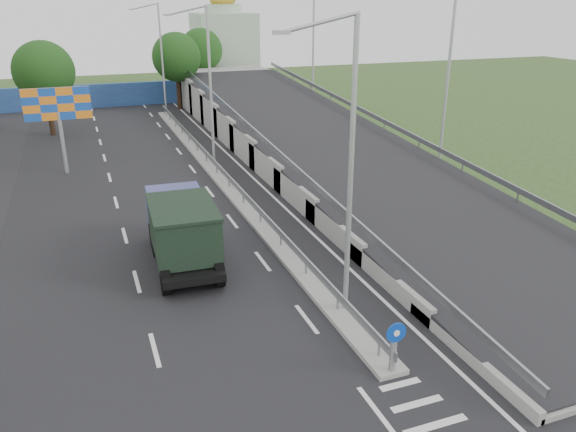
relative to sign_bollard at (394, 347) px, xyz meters
name	(u,v)px	position (x,y,z in m)	size (l,w,h in m)	color
ground	(433,424)	(0.00, -2.17, -1.03)	(160.00, 160.00, 0.00)	#2D4C1E
road_surface	(182,201)	(-3.00, 17.83, -1.03)	(26.00, 90.00, 0.04)	black
median	(217,174)	(0.00, 21.83, -0.93)	(1.00, 44.00, 0.20)	gray
overpass_ramp	(325,139)	(7.50, 21.83, 0.72)	(10.00, 50.00, 3.50)	gray
median_guardrail	(217,165)	(0.00, 21.83, -0.28)	(0.09, 44.00, 0.71)	gray
sign_bollard	(394,347)	(0.00, 0.00, 0.00)	(0.64, 0.23, 1.67)	black
lamp_post_near	(346,157)	(0.11, 3.83, 4.77)	(2.74, 0.18, 10.08)	#B2B5B7
lamp_post_mid	(207,79)	(0.11, 23.83, 4.77)	(2.74, 0.18, 10.08)	#B2B5B7
lamp_post_far	(160,53)	(0.11, 43.83, 4.77)	(2.74, 0.18, 10.08)	#B2B5B7
blue_wall	(115,95)	(-4.00, 49.83, 0.17)	(30.00, 0.50, 2.40)	#273F8F
church	(224,45)	(10.00, 57.83, 4.28)	(7.00, 7.00, 13.80)	#B2CCAD
billboard	(58,109)	(-9.00, 25.83, 3.15)	(4.00, 0.24, 5.50)	#B2B5B7
tree_left_mid	(44,71)	(-10.00, 37.83, 4.14)	(4.80, 4.80, 7.60)	black
tree_median_far	(176,57)	(2.00, 45.83, 4.14)	(4.80, 4.80, 7.60)	black
tree_ramp_far	(201,50)	(6.00, 52.83, 4.14)	(4.80, 4.80, 7.60)	black
dump_truck	(181,228)	(-4.38, 10.00, 0.57)	(2.76, 6.67, 2.90)	black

